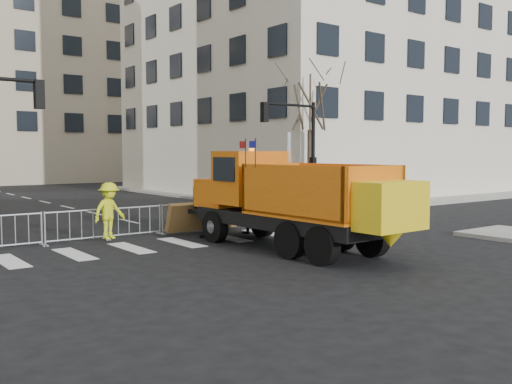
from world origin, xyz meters
TOP-DOWN VIEW (x-y plane):
  - ground at (0.00, 0.00)m, footprint 120.00×120.00m
  - sidewalk_back at (0.00, 8.50)m, footprint 64.00×5.00m
  - traffic_light_right at (8.50, 9.50)m, footprint 0.18×0.18m
  - crowd_barriers at (-0.75, 7.60)m, footprint 12.60×0.60m
  - street_tree at (9.20, 10.50)m, footprint 3.00×3.00m
  - plow_truck at (0.90, 2.18)m, footprint 3.09×9.46m
  - cop_a at (0.79, 7.00)m, footprint 0.71×0.60m
  - cop_b at (1.93, 5.97)m, footprint 0.86×0.69m
  - cop_c at (0.19, 5.99)m, footprint 1.10×1.08m
  - worker at (-3.06, 6.80)m, footprint 1.35×1.02m
  - newspaper_box at (5.73, 8.48)m, footprint 0.51×0.47m

SIDE VIEW (x-z plane):
  - ground at x=0.00m, z-range 0.00..0.00m
  - sidewalk_back at x=0.00m, z-range 0.00..0.15m
  - crowd_barriers at x=-0.75m, z-range 0.00..1.10m
  - newspaper_box at x=5.73m, z-range 0.15..1.25m
  - cop_a at x=0.79m, z-range 0.00..1.66m
  - cop_b at x=1.93m, z-range 0.00..1.67m
  - cop_c at x=0.19m, z-range 0.00..1.86m
  - worker at x=-3.06m, z-range 0.15..2.00m
  - plow_truck at x=0.90m, z-range -0.20..3.45m
  - traffic_light_right at x=8.50m, z-range 0.00..5.40m
  - street_tree at x=9.20m, z-range 0.00..7.50m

